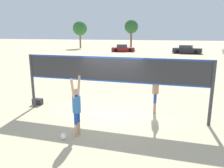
{
  "coord_description": "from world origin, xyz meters",
  "views": [
    {
      "loc": [
        2.43,
        -8.52,
        3.46
      ],
      "look_at": [
        0.0,
        0.0,
        1.38
      ],
      "focal_mm": 35.0,
      "sensor_mm": 36.0,
      "label": 1
    }
  ],
  "objects_px": {
    "player_spiker": "(77,106)",
    "tree_right_cluster": "(80,28)",
    "parked_car_far": "(123,48)",
    "parked_car_near": "(187,50)",
    "volleyball": "(64,136)",
    "volleyball_net": "(112,75)",
    "tree_left_cluster": "(131,27)",
    "player_blocker": "(156,88)",
    "gear_bag": "(38,102)"
  },
  "relations": [
    {
      "from": "volleyball_net",
      "to": "parked_car_near",
      "type": "bearing_deg",
      "value": 81.87
    },
    {
      "from": "parked_car_near",
      "to": "tree_right_cluster",
      "type": "xyz_separation_m",
      "value": [
        -23.14,
        7.5,
        3.8
      ]
    },
    {
      "from": "player_spiker",
      "to": "tree_right_cluster",
      "type": "bearing_deg",
      "value": 23.79
    },
    {
      "from": "player_spiker",
      "to": "volleyball",
      "type": "bearing_deg",
      "value": 140.79
    },
    {
      "from": "gear_bag",
      "to": "tree_left_cluster",
      "type": "relative_size",
      "value": 0.08
    },
    {
      "from": "player_blocker",
      "to": "tree_left_cluster",
      "type": "distance_m",
      "value": 39.98
    },
    {
      "from": "player_blocker",
      "to": "parked_car_far",
      "type": "relative_size",
      "value": 0.48
    },
    {
      "from": "volleyball",
      "to": "gear_bag",
      "type": "height_order",
      "value": "gear_bag"
    },
    {
      "from": "player_spiker",
      "to": "tree_right_cluster",
      "type": "relative_size",
      "value": 0.34
    },
    {
      "from": "parked_car_far",
      "to": "tree_right_cluster",
      "type": "xyz_separation_m",
      "value": [
        -11.65,
        6.66,
        3.84
      ]
    },
    {
      "from": "player_blocker",
      "to": "tree_left_cluster",
      "type": "bearing_deg",
      "value": -167.42
    },
    {
      "from": "tree_left_cluster",
      "to": "player_blocker",
      "type": "bearing_deg",
      "value": -77.42
    },
    {
      "from": "player_blocker",
      "to": "gear_bag",
      "type": "distance_m",
      "value": 5.77
    },
    {
      "from": "volleyball_net",
      "to": "tree_left_cluster",
      "type": "height_order",
      "value": "tree_left_cluster"
    },
    {
      "from": "parked_car_far",
      "to": "parked_car_near",
      "type": "bearing_deg",
      "value": -15.36
    },
    {
      "from": "player_blocker",
      "to": "tree_right_cluster",
      "type": "distance_m",
      "value": 43.22
    },
    {
      "from": "tree_left_cluster",
      "to": "tree_right_cluster",
      "type": "height_order",
      "value": "tree_left_cluster"
    },
    {
      "from": "player_spiker",
      "to": "volleyball",
      "type": "distance_m",
      "value": 1.1
    },
    {
      "from": "gear_bag",
      "to": "parked_car_far",
      "type": "bearing_deg",
      "value": 95.54
    },
    {
      "from": "parked_car_far",
      "to": "tree_right_cluster",
      "type": "height_order",
      "value": "tree_right_cluster"
    },
    {
      "from": "player_spiker",
      "to": "tree_left_cluster",
      "type": "xyz_separation_m",
      "value": [
        -6.31,
        41.82,
        3.64
      ]
    },
    {
      "from": "volleyball_net",
      "to": "parked_car_near",
      "type": "xyz_separation_m",
      "value": [
        4.47,
        31.27,
        -1.13
      ]
    },
    {
      "from": "player_spiker",
      "to": "parked_car_far",
      "type": "xyz_separation_m",
      "value": [
        -6.39,
        34.26,
        -0.48
      ]
    },
    {
      "from": "player_spiker",
      "to": "tree_left_cluster",
      "type": "height_order",
      "value": "tree_left_cluster"
    },
    {
      "from": "player_spiker",
      "to": "tree_right_cluster",
      "type": "xyz_separation_m",
      "value": [
        -18.04,
        40.92,
        3.36
      ]
    },
    {
      "from": "gear_bag",
      "to": "player_spiker",
      "type": "bearing_deg",
      "value": -37.38
    },
    {
      "from": "tree_right_cluster",
      "to": "parked_car_near",
      "type": "bearing_deg",
      "value": -17.97
    },
    {
      "from": "tree_right_cluster",
      "to": "player_spiker",
      "type": "bearing_deg",
      "value": -66.21
    },
    {
      "from": "player_spiker",
      "to": "parked_car_near",
      "type": "height_order",
      "value": "player_spiker"
    },
    {
      "from": "volleyball_net",
      "to": "player_blocker",
      "type": "relative_size",
      "value": 3.62
    },
    {
      "from": "volleyball",
      "to": "tree_left_cluster",
      "type": "height_order",
      "value": "tree_left_cluster"
    },
    {
      "from": "player_spiker",
      "to": "volleyball",
      "type": "relative_size",
      "value": 9.66
    },
    {
      "from": "gear_bag",
      "to": "tree_right_cluster",
      "type": "xyz_separation_m",
      "value": [
        -14.73,
        38.4,
        4.29
      ]
    },
    {
      "from": "player_spiker",
      "to": "player_blocker",
      "type": "xyz_separation_m",
      "value": [
        2.36,
        2.96,
        0.06
      ]
    },
    {
      "from": "volleyball",
      "to": "parked_car_far",
      "type": "xyz_separation_m",
      "value": [
        -6.06,
        34.66,
        0.49
      ]
    },
    {
      "from": "tree_right_cluster",
      "to": "tree_left_cluster",
      "type": "bearing_deg",
      "value": 4.37
    },
    {
      "from": "gear_bag",
      "to": "parked_car_far",
      "type": "xyz_separation_m",
      "value": [
        -3.08,
        31.73,
        0.45
      ]
    },
    {
      "from": "volleyball_net",
      "to": "volleyball",
      "type": "relative_size",
      "value": 36.73
    },
    {
      "from": "gear_bag",
      "to": "parked_car_far",
      "type": "distance_m",
      "value": 31.89
    },
    {
      "from": "gear_bag",
      "to": "tree_right_cluster",
      "type": "height_order",
      "value": "tree_right_cluster"
    },
    {
      "from": "volleyball_net",
      "to": "parked_car_near",
      "type": "relative_size",
      "value": 1.59
    },
    {
      "from": "player_spiker",
      "to": "volleyball",
      "type": "height_order",
      "value": "player_spiker"
    },
    {
      "from": "player_blocker",
      "to": "volleyball",
      "type": "relative_size",
      "value": 10.14
    },
    {
      "from": "gear_bag",
      "to": "parked_car_near",
      "type": "distance_m",
      "value": 32.02
    },
    {
      "from": "volleyball_net",
      "to": "player_blocker",
      "type": "height_order",
      "value": "volleyball_net"
    },
    {
      "from": "tree_left_cluster",
      "to": "volleyball",
      "type": "bearing_deg",
      "value": -81.92
    },
    {
      "from": "volleyball",
      "to": "gear_bag",
      "type": "distance_m",
      "value": 4.18
    },
    {
      "from": "player_blocker",
      "to": "gear_bag",
      "type": "relative_size",
      "value": 4.45
    },
    {
      "from": "parked_car_far",
      "to": "player_blocker",
      "type": "bearing_deg",
      "value": -85.55
    },
    {
      "from": "parked_car_far",
      "to": "gear_bag",
      "type": "bearing_deg",
      "value": -95.63
    }
  ]
}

